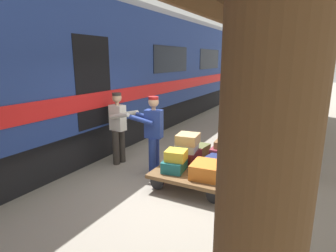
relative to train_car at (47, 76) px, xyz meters
The scene contains 16 objects.
ground_plane 4.27m from the train_car, behind, with size 60.00×60.00×0.00m, color gray.
platform_canopy 5.82m from the train_car, behind, with size 3.20×19.61×3.56m.
train_car is the anchor object (origin of this frame).
luggage_cart 4.31m from the train_car, behind, with size 1.43×2.02×0.35m.
suitcase_orange_carryall 4.52m from the train_car, behind, with size 0.49×0.58×0.27m, color #CC6B23.
suitcase_maroon_trunk 3.95m from the train_car, behind, with size 0.50×0.52×0.24m, color maroon.
suitcase_olive_duffel 4.04m from the train_car, 165.49° to the right, with size 0.50×0.47×0.22m, color brown.
suitcase_navy_fabric 4.55m from the train_car, behind, with size 0.39×0.54×0.20m, color navy.
suitcase_burgundy_valise 4.62m from the train_car, 167.62° to the right, with size 0.49×0.60×0.25m, color maroon.
suitcase_teal_softside 3.94m from the train_car, behind, with size 0.39×0.53×0.22m, color #1E666B.
suitcase_yellow_case 3.89m from the train_car, behind, with size 0.38×0.37×0.20m, color gold.
suitcase_gray_aluminum 3.88m from the train_car, behind, with size 0.41×0.52×0.16m, color #9EA0A5.
suitcase_tan_vintage 3.84m from the train_car, behind, with size 0.43×0.46×0.21m, color tan.
suitcase_brown_leather 4.56m from the train_car, 167.71° to the right, with size 0.36×0.38×0.14m, color brown.
porter_in_overalls 3.10m from the train_car, behind, with size 0.71×0.50×1.70m.
porter_by_door 2.20m from the train_car, 169.01° to the right, with size 0.69×0.47×1.70m.
Camera 1 is at (-2.10, 4.72, 2.46)m, focal length 29.72 mm.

